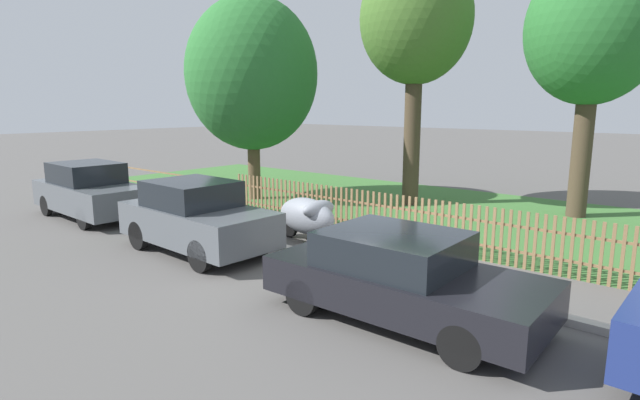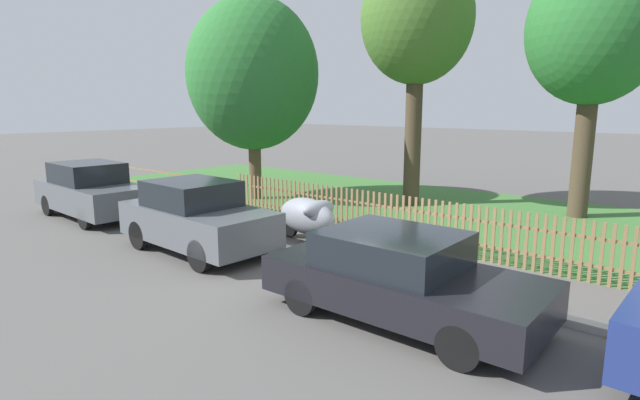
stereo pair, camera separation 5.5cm
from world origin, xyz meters
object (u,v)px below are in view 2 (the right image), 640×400
Objects in this scene: parked_car_silver_hatchback at (91,191)px; parked_car_black_saloon at (196,217)px; covered_motorcycle at (308,216)px; tree_behind_motorcycle at (417,22)px; tree_mid_park at (595,31)px; parked_car_navy_estate at (400,276)px; tree_nearest_kerb at (253,74)px.

parked_car_black_saloon is (5.16, -0.10, 0.00)m from parked_car_silver_hatchback.
parked_car_black_saloon is at bearing -116.72° from covered_motorcycle.
tree_behind_motorcycle reaches higher than parked_car_silver_hatchback.
parked_car_black_saloon is 0.49× the size of tree_behind_motorcycle.
tree_behind_motorcycle reaches higher than covered_motorcycle.
covered_motorcycle is at bearing -119.76° from tree_mid_park.
parked_car_navy_estate is 0.57× the size of tree_mid_park.
parked_car_silver_hatchback is 14.61m from tree_mid_park.
tree_behind_motorcycle reaches higher than tree_mid_park.
parked_car_black_saloon is 5.23m from parked_car_navy_estate.
parked_car_silver_hatchback is 0.53× the size of tree_behind_motorcycle.
parked_car_silver_hatchback reaches higher than parked_car_navy_estate.
tree_nearest_kerb is at bearing -156.10° from tree_mid_park.
parked_car_black_saloon is 9.19m from tree_behind_motorcycle.
tree_behind_motorcycle is 1.07× the size of tree_mid_park.
parked_car_black_saloon is 2.53m from covered_motorcycle.
tree_nearest_kerb is (-9.04, 5.28, 3.52)m from parked_car_navy_estate.
parked_car_navy_estate is at bearing -0.01° from parked_car_black_saloon.
tree_nearest_kerb is at bearing 148.67° from parked_car_navy_estate.
covered_motorcycle is 0.25× the size of tree_mid_park.
tree_nearest_kerb is at bearing 127.94° from parked_car_black_saloon.
parked_car_black_saloon is at bearing 0.39° from parked_car_silver_hatchback.
tree_mid_park reaches higher than covered_motorcycle.
parked_car_black_saloon is 0.92× the size of parked_car_navy_estate.
parked_car_black_saloon is 7.25m from tree_nearest_kerb.
tree_nearest_kerb is 5.48m from tree_behind_motorcycle.
parked_car_black_saloon is 0.52× the size of tree_mid_park.
tree_mid_park is at bearing 42.41° from parked_car_silver_hatchback.
tree_mid_park is (9.20, 4.08, 0.96)m from tree_nearest_kerb.
tree_nearest_kerb reaches higher than parked_car_navy_estate.
tree_behind_motorcycle is at bearing 85.61° from parked_car_black_saloon.
tree_behind_motorcycle is (5.94, 7.63, 4.90)m from parked_car_silver_hatchback.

